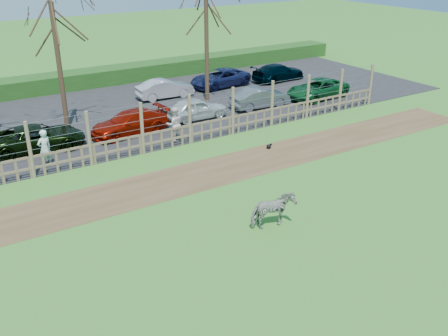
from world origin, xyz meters
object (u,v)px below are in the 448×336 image
car_2 (38,138)px  car_12 (220,78)px  zebra (273,211)px  visitor_b (175,124)px  crow (269,146)px  tree_mid (55,36)px  car_3 (130,123)px  car_6 (318,89)px  car_13 (278,72)px  car_4 (196,109)px  car_11 (165,89)px  tree_right (206,15)px  visitor_a (45,149)px  car_5 (260,98)px

car_2 → car_12: same height
zebra → visitor_b: size_ratio=0.88×
crow → car_12: size_ratio=0.07×
tree_mid → car_3: (2.49, -2.70, -4.23)m
car_3 → car_6: 12.70m
car_13 → car_4: bearing=112.1°
car_11 → car_12: size_ratio=0.84×
zebra → car_4: (3.56, 11.70, -0.00)m
car_3 → tree_right: bearing=110.5°
car_2 → car_4: same height
visitor_b → car_3: visitor_b is taller
car_6 → car_13: same height
visitor_a → car_2: (0.23, 2.29, -0.26)m
car_3 → car_12: 10.53m
crow → car_11: car_11 is taller
car_11 → car_12: same height
car_12 → car_13: 4.53m
car_3 → car_6: (12.70, -0.13, 0.00)m
car_3 → crow: bearing=36.3°
car_5 → car_11: (-3.91, 4.95, 0.00)m
car_2 → car_11: bearing=-55.5°
car_2 → car_12: 14.46m
car_2 → car_5: size_ratio=1.19×
crow → car_12: bearing=69.8°
tree_right → zebra: size_ratio=4.82×
car_5 → car_12: bearing=-1.7°
tree_mid → car_13: 16.57m
tree_right → visitor_b: bearing=-133.1°
visitor_a → car_13: bearing=-178.0°
visitor_a → car_13: (18.14, 6.83, -0.26)m
zebra → visitor_b: bearing=2.1°
visitor_b → crow: (3.38, -3.28, -0.78)m
visitor_a → car_11: size_ratio=0.47×
car_3 → car_5: (8.38, 0.14, 0.00)m
tree_mid → car_3: 5.60m
zebra → car_12: (8.38, 16.97, -0.00)m
tree_mid → car_2: tree_mid is taller
visitor_b → car_4: 3.59m
car_2 → car_3: same height
car_3 → car_12: (8.92, 5.59, 0.00)m
car_4 → car_6: (8.60, -0.44, 0.00)m
car_3 → car_4: size_ratio=1.17×
visitor_a → car_2: 2.32m
visitor_a → car_11: (9.23, 7.10, -0.26)m
car_4 → car_13: same height
car_4 → tree_right: bearing=-39.1°
tree_right → car_6: tree_right is taller
tree_mid → visitor_a: bearing=-115.6°
car_3 → car_13: size_ratio=1.00×
car_3 → car_13: bearing=104.0°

